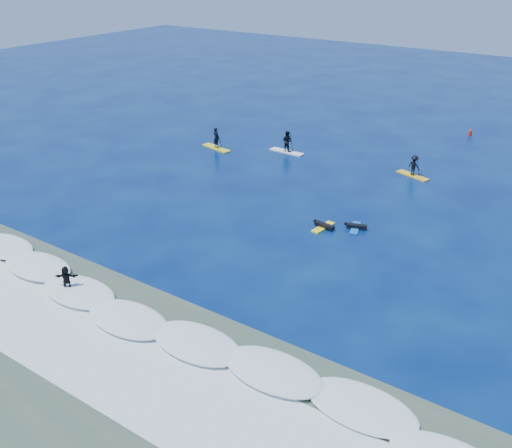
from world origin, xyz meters
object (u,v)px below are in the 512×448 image
Objects in this scene: sup_paddler_left at (216,141)px; prone_paddler_far at (355,227)px; marker_buoy at (470,133)px; sup_paddler_center at (287,143)px; wave_surfer at (67,279)px; sup_paddler_right at (414,167)px; prone_paddler_near at (323,226)px.

prone_paddler_far is at bearing -11.05° from sup_paddler_left.
marker_buoy reaches higher than prone_paddler_far.
sup_paddler_center is 26.58m from wave_surfer.
wave_surfer is (-8.98, -27.13, 0.03)m from sup_paddler_right.
sup_paddler_right is at bearing 35.28° from wave_surfer.
sup_paddler_right is 13.75m from marker_buoy.
marker_buoy is at bearing 51.36° from sup_paddler_center.
sup_paddler_right is at bearing -92.82° from marker_buoy.
prone_paddler_near is at bearing -47.68° from sup_paddler_center.
sup_paddler_left is at bearing 67.26° from prone_paddler_near.
sup_paddler_center is 1.11× the size of sup_paddler_right.
prone_paddler_near is 26.29m from marker_buoy.
sup_paddler_center is 1.70× the size of wave_surfer.
sup_paddler_center is at bearing -130.37° from marker_buoy.
sup_paddler_center reaches higher than wave_surfer.
sup_paddler_right is 12.58m from prone_paddler_near.
wave_surfer is (2.58, -26.46, -0.04)m from sup_paddler_center.
prone_paddler_near is at bearing 102.77° from prone_paddler_far.
sup_paddler_center is at bearing 29.53° from prone_paddler_far.
wave_surfer is (-7.54, -14.65, 0.67)m from prone_paddler_near.
marker_buoy is at bearing 106.06° from sup_paddler_right.
sup_paddler_right is 3.84× the size of marker_buoy.
sup_paddler_right is at bearing -16.73° from prone_paddler_far.
sup_paddler_left is 4.37× the size of marker_buoy.
sup_paddler_left is 6.52m from sup_paddler_center.
sup_paddler_center reaches higher than marker_buoy.
sup_paddler_right is 28.58m from wave_surfer.
prone_paddler_far is (17.82, -7.98, -0.58)m from sup_paddler_left.
sup_paddler_center is 1.59× the size of prone_paddler_near.
prone_paddler_far is at bearing -51.99° from prone_paddler_near.
sup_paddler_center reaches higher than prone_paddler_far.
sup_paddler_center is at bearing -157.79° from sup_paddler_right.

